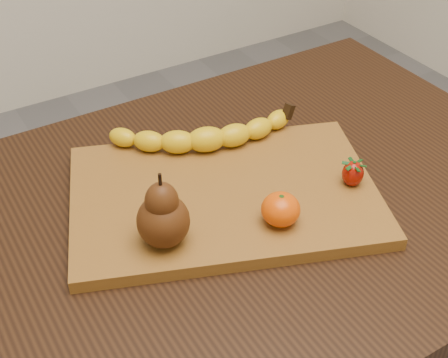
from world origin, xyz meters
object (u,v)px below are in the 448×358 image
table (244,244)px  mandarin (281,209)px  pear (162,209)px  cutting_board (224,195)px

table → mandarin: bearing=-91.6°
pear → mandarin: 0.16m
pear → table: bearing=15.0°
pear → mandarin: pear is taller
cutting_board → table: bearing=2.4°
cutting_board → mandarin: (0.03, -0.10, 0.03)m
table → cutting_board: 0.11m
pear → mandarin: bearing=-17.6°
cutting_board → mandarin: mandarin is taller
table → pear: size_ratio=9.04×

